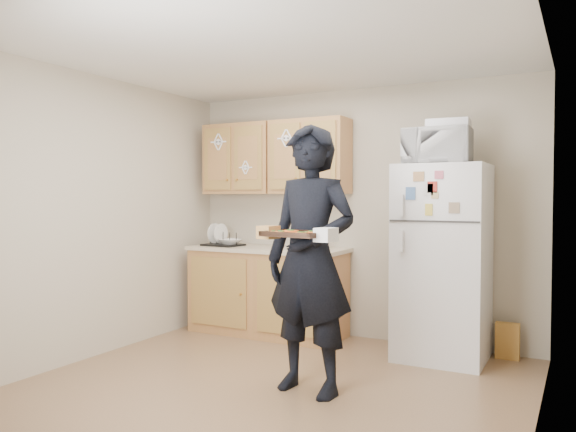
{
  "coord_description": "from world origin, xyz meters",
  "views": [
    {
      "loc": [
        2.05,
        -3.52,
        1.42
      ],
      "look_at": [
        -0.06,
        0.45,
        1.27
      ],
      "focal_mm": 35.0,
      "sensor_mm": 36.0,
      "label": 1
    }
  ],
  "objects_px": {
    "microwave": "(437,147)",
    "dish_rack": "(223,238)",
    "refrigerator": "(442,262)",
    "baking_tray": "(296,235)",
    "person": "(311,259)"
  },
  "relations": [
    {
      "from": "microwave",
      "to": "dish_rack",
      "type": "distance_m",
      "value": 2.42
    },
    {
      "from": "refrigerator",
      "to": "baking_tray",
      "type": "bearing_deg",
      "value": -110.93
    },
    {
      "from": "person",
      "to": "baking_tray",
      "type": "xyz_separation_m",
      "value": [
        0.04,
        -0.3,
        0.19
      ]
    },
    {
      "from": "refrigerator",
      "to": "baking_tray",
      "type": "relative_size",
      "value": 4.19
    },
    {
      "from": "refrigerator",
      "to": "microwave",
      "type": "height_order",
      "value": "microwave"
    },
    {
      "from": "baking_tray",
      "to": "person",
      "type": "bearing_deg",
      "value": 103.52
    },
    {
      "from": "refrigerator",
      "to": "person",
      "type": "bearing_deg",
      "value": -116.4
    },
    {
      "from": "baking_tray",
      "to": "dish_rack",
      "type": "relative_size",
      "value": 1.03
    },
    {
      "from": "microwave",
      "to": "dish_rack",
      "type": "xyz_separation_m",
      "value": [
        -2.25,
        0.02,
        -0.88
      ]
    },
    {
      "from": "person",
      "to": "baking_tray",
      "type": "bearing_deg",
      "value": -76.48
    },
    {
      "from": "person",
      "to": "baking_tray",
      "type": "height_order",
      "value": "person"
    },
    {
      "from": "refrigerator",
      "to": "microwave",
      "type": "xyz_separation_m",
      "value": [
        -0.04,
        -0.05,
        1.01
      ]
    },
    {
      "from": "person",
      "to": "microwave",
      "type": "xyz_separation_m",
      "value": [
        0.61,
        1.26,
        0.88
      ]
    },
    {
      "from": "person",
      "to": "microwave",
      "type": "height_order",
      "value": "microwave"
    },
    {
      "from": "person",
      "to": "dish_rack",
      "type": "bearing_deg",
      "value": 148.84
    }
  ]
}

